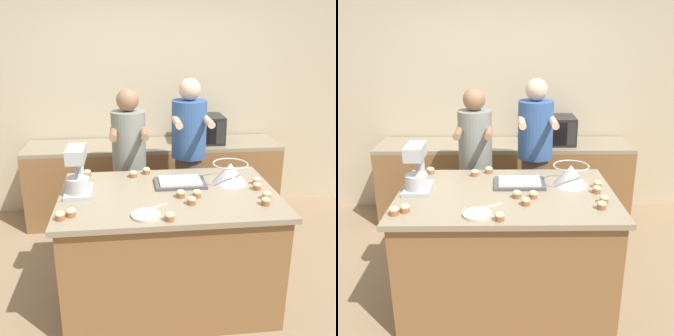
# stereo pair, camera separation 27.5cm
# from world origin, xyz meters

# --- Properties ---
(ground_plane) EXTENTS (16.00, 16.00, 0.00)m
(ground_plane) POSITION_xyz_m (0.00, 0.00, 0.00)
(ground_plane) COLOR #937A5B
(back_wall) EXTENTS (10.00, 0.06, 2.70)m
(back_wall) POSITION_xyz_m (0.00, 1.85, 1.35)
(back_wall) COLOR beige
(back_wall) RESTS_ON ground_plane
(island_counter) EXTENTS (1.63, 1.06, 0.92)m
(island_counter) POSITION_xyz_m (0.00, 0.00, 0.46)
(island_counter) COLOR olive
(island_counter) RESTS_ON ground_plane
(back_counter) EXTENTS (2.80, 0.60, 0.89)m
(back_counter) POSITION_xyz_m (0.00, 1.50, 0.44)
(back_counter) COLOR olive
(back_counter) RESTS_ON ground_plane
(person_left) EXTENTS (0.33, 0.50, 1.59)m
(person_left) POSITION_xyz_m (-0.28, 0.82, 0.84)
(person_left) COLOR brown
(person_left) RESTS_ON ground_plane
(person_right) EXTENTS (0.34, 0.50, 1.67)m
(person_right) POSITION_xyz_m (0.28, 0.82, 0.88)
(person_right) COLOR brown
(person_right) RESTS_ON ground_plane
(stand_mixer) EXTENTS (0.20, 0.30, 0.36)m
(stand_mixer) POSITION_xyz_m (-0.67, 0.06, 1.08)
(stand_mixer) COLOR #B2B7BC
(stand_mixer) RESTS_ON island_counter
(mixing_bowl) EXTENTS (0.28, 0.28, 0.17)m
(mixing_bowl) POSITION_xyz_m (0.51, 0.15, 1.01)
(mixing_bowl) COLOR #BCBCC1
(mixing_bowl) RESTS_ON island_counter
(baking_tray) EXTENTS (0.40, 0.27, 0.04)m
(baking_tray) POSITION_xyz_m (0.11, 0.16, 0.94)
(baking_tray) COLOR #4C4C51
(baking_tray) RESTS_ON island_counter
(microwave_oven) EXTENTS (0.46, 0.38, 0.30)m
(microwave_oven) POSITION_xyz_m (0.54, 1.50, 1.04)
(microwave_oven) COLOR black
(microwave_oven) RESTS_ON back_counter
(small_plate) EXTENTS (0.20, 0.20, 0.02)m
(small_plate) POSITION_xyz_m (-0.19, -0.38, 0.93)
(small_plate) COLOR beige
(small_plate) RESTS_ON island_counter
(knife) EXTENTS (0.20, 0.13, 0.01)m
(knife) POSITION_xyz_m (-0.14, -0.26, 0.92)
(knife) COLOR #BCBCC1
(knife) RESTS_ON island_counter
(cupcake_0) EXTENTS (0.06, 0.06, 0.06)m
(cupcake_0) POSITION_xyz_m (0.20, -0.10, 0.95)
(cupcake_0) COLOR #9E6038
(cupcake_0) RESTS_ON island_counter
(cupcake_1) EXTENTS (0.06, 0.06, 0.06)m
(cupcake_1) POSITION_xyz_m (-0.68, -0.32, 0.95)
(cupcake_1) COLOR #9E6038
(cupcake_1) RESTS_ON island_counter
(cupcake_2) EXTENTS (0.06, 0.06, 0.06)m
(cupcake_2) POSITION_xyz_m (-0.26, 0.37, 0.95)
(cupcake_2) COLOR #9E6038
(cupcake_2) RESTS_ON island_counter
(cupcake_3) EXTENTS (0.06, 0.06, 0.06)m
(cupcake_3) POSITION_xyz_m (0.65, -0.29, 0.95)
(cupcake_3) COLOR #9E6038
(cupcake_3) RESTS_ON island_counter
(cupcake_4) EXTENTS (0.06, 0.06, 0.06)m
(cupcake_4) POSITION_xyz_m (-0.05, -0.46, 0.95)
(cupcake_4) COLOR #9E6038
(cupcake_4) RESTS_ON island_counter
(cupcake_5) EXTENTS (0.06, 0.06, 0.06)m
(cupcake_5) POSITION_xyz_m (-0.75, -0.36, 0.95)
(cupcake_5) COLOR #9E6038
(cupcake_5) RESTS_ON island_counter
(cupcake_6) EXTENTS (0.06, 0.06, 0.06)m
(cupcake_6) POSITION_xyz_m (0.08, -0.09, 0.95)
(cupcake_6) COLOR #9E6038
(cupcake_6) RESTS_ON island_counter
(cupcake_7) EXTENTS (0.06, 0.06, 0.06)m
(cupcake_7) POSITION_xyz_m (-0.64, 0.43, 0.95)
(cupcake_7) COLOR #9E6038
(cupcake_7) RESTS_ON island_counter
(cupcake_8) EXTENTS (0.06, 0.06, 0.06)m
(cupcake_8) POSITION_xyz_m (0.69, -0.19, 0.95)
(cupcake_8) COLOR #9E6038
(cupcake_8) RESTS_ON island_counter
(cupcake_9) EXTENTS (0.06, 0.06, 0.06)m
(cupcake_9) POSITION_xyz_m (0.68, -0.01, 0.95)
(cupcake_9) COLOR #9E6038
(cupcake_9) RESTS_ON island_counter
(cupcake_10) EXTENTS (0.06, 0.06, 0.06)m
(cupcake_10) POSITION_xyz_m (0.71, 0.10, 0.95)
(cupcake_10) COLOR #9E6038
(cupcake_10) RESTS_ON island_counter
(cupcake_11) EXTENTS (0.06, 0.06, 0.06)m
(cupcake_11) POSITION_xyz_m (-0.14, 0.44, 0.95)
(cupcake_11) COLOR #9E6038
(cupcake_11) RESTS_ON island_counter
(cupcake_12) EXTENTS (0.06, 0.06, 0.06)m
(cupcake_12) POSITION_xyz_m (0.13, -0.22, 0.95)
(cupcake_12) COLOR #9E6038
(cupcake_12) RESTS_ON island_counter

